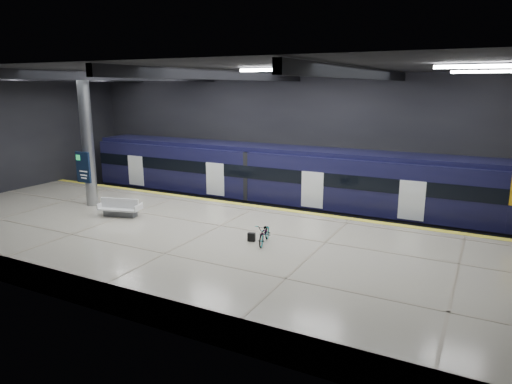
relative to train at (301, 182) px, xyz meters
The scene contains 10 objects.
ground 6.01m from the train, 103.35° to the right, with size 30.00×30.00×0.00m, color black.
room_shell 6.73m from the train, 103.38° to the right, with size 30.10×16.10×8.05m.
platform 8.24m from the train, 99.27° to the right, with size 30.00×11.00×1.10m, color #B6B09A.
safety_strip 3.19m from the train, 115.41° to the right, with size 30.00×0.40×0.01m, color yellow.
rails 2.37m from the train, behind, with size 30.00×1.52×0.16m.
train is the anchor object (origin of this frame).
bench 9.86m from the train, 130.81° to the right, with size 2.17×1.33×0.89m.
bicycle 7.93m from the train, 78.60° to the right, with size 0.57×1.63×0.86m, color #99999E.
pannier_bag 7.85m from the train, 82.91° to the right, with size 0.30×0.18×0.35m, color black.
info_column 11.61m from the train, 144.97° to the right, with size 0.90×0.78×6.90m.
Camera 1 is at (10.58, -17.90, 7.31)m, focal length 32.00 mm.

